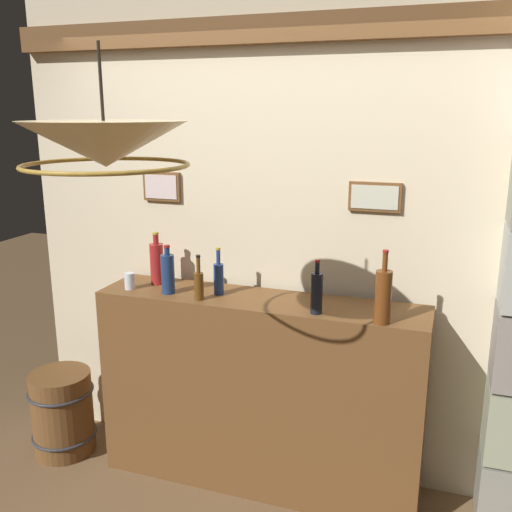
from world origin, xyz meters
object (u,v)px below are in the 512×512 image
liquor_bottle_gin (199,284)px  liquor_bottle_rum (157,263)px  pendant_lamp (105,146)px  glass_tumbler_rocks (130,281)px  liquor_bottle_vermouth (168,273)px  liquor_bottle_tequila (383,296)px  wooden_barrel (63,412)px  liquor_bottle_sherry (219,277)px  liquor_bottle_mezcal (317,292)px

liquor_bottle_gin → liquor_bottle_rum: bearing=152.3°
pendant_lamp → glass_tumbler_rocks: bearing=118.9°
liquor_bottle_vermouth → liquor_bottle_gin: (0.21, -0.05, -0.03)m
liquor_bottle_tequila → pendant_lamp: 1.43m
liquor_bottle_gin → wooden_barrel: 1.34m
liquor_bottle_vermouth → liquor_bottle_rum: bearing=136.2°
liquor_bottle_vermouth → liquor_bottle_tequila: (1.17, -0.07, 0.02)m
pendant_lamp → wooden_barrel: bearing=140.1°
liquor_bottle_gin → liquor_bottle_rum: size_ratio=0.81×
liquor_bottle_rum → wooden_barrel: liquor_bottle_rum is taller
wooden_barrel → liquor_bottle_gin: bearing=0.4°
liquor_bottle_gin → glass_tumbler_rocks: 0.46m
liquor_bottle_tequila → pendant_lamp: size_ratio=0.59×
liquor_bottle_vermouth → liquor_bottle_gin: liquor_bottle_vermouth is taller
liquor_bottle_sherry → glass_tumbler_rocks: (-0.51, -0.08, -0.05)m
liquor_bottle_mezcal → wooden_barrel: liquor_bottle_mezcal is taller
glass_tumbler_rocks → pendant_lamp: bearing=-61.1°
glass_tumbler_rocks → liquor_bottle_tequila: bearing=-2.9°
wooden_barrel → liquor_bottle_tequila: bearing=-0.6°
liquor_bottle_vermouth → liquor_bottle_mezcal: liquor_bottle_mezcal is taller
liquor_bottle_tequila → glass_tumbler_rocks: size_ratio=3.84×
liquor_bottle_gin → wooden_barrel: liquor_bottle_gin is taller
liquor_bottle_vermouth → liquor_bottle_sherry: liquor_bottle_vermouth is taller
liquor_bottle_gin → liquor_bottle_tequila: bearing=-1.6°
liquor_bottle_mezcal → wooden_barrel: (-1.60, -0.01, -0.96)m
liquor_bottle_vermouth → liquor_bottle_rum: (-0.14, 0.14, 0.01)m
liquor_bottle_rum → liquor_bottle_mezcal: (0.99, -0.18, -0.02)m
liquor_bottle_rum → liquor_bottle_tequila: bearing=-9.1°
liquor_bottle_gin → liquor_bottle_tequila: 0.97m
liquor_bottle_tequila → wooden_barrel: bearing=179.4°
liquor_bottle_sherry → wooden_barrel: bearing=-172.7°
liquor_bottle_rum → pendant_lamp: size_ratio=0.50×
wooden_barrel → liquor_bottle_sherry: bearing=7.3°
liquor_bottle_vermouth → liquor_bottle_mezcal: size_ratio=0.99×
liquor_bottle_rum → pendant_lamp: pendant_lamp is taller
liquor_bottle_tequila → pendant_lamp: (-0.93, -0.81, 0.72)m
liquor_bottle_gin → pendant_lamp: size_ratio=0.40×
glass_tumbler_rocks → liquor_bottle_rum: bearing=54.4°
pendant_lamp → liquor_bottle_gin: bearing=92.5°
liquor_bottle_sherry → liquor_bottle_rum: liquor_bottle_rum is taller
wooden_barrel → liquor_bottle_mezcal: bearing=0.3°
glass_tumbler_rocks → wooden_barrel: (-0.51, -0.05, -0.90)m
liquor_bottle_vermouth → glass_tumbler_rocks: bearing=-179.5°
glass_tumbler_rocks → liquor_bottle_sherry: bearing=8.8°
liquor_bottle_vermouth → liquor_bottle_rum: size_ratio=0.89×
liquor_bottle_tequila → wooden_barrel: liquor_bottle_tequila is taller
liquor_bottle_vermouth → liquor_bottle_sherry: size_ratio=1.04×
liquor_bottle_vermouth → wooden_barrel: liquor_bottle_vermouth is taller
wooden_barrel → liquor_bottle_vermouth: bearing=4.1°
liquor_bottle_rum → liquor_bottle_sherry: bearing=-8.3°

